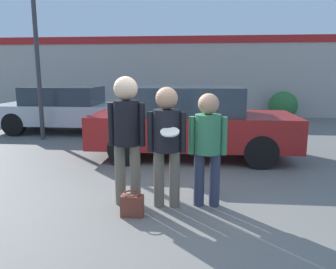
{
  "coord_description": "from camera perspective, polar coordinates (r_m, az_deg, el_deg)",
  "views": [
    {
      "loc": [
        0.72,
        -4.34,
        1.88
      ],
      "look_at": [
        0.28,
        0.25,
        1.01
      ],
      "focal_mm": 35.0,
      "sensor_mm": 36.0,
      "label": 1
    }
  ],
  "objects": [
    {
      "name": "ground_plane",
      "position": [
        4.78,
        -3.73,
        -12.46
      ],
      "size": [
        56.0,
        56.0,
        0.0
      ],
      "primitive_type": "plane",
      "color": "#66635E"
    },
    {
      "name": "storefront_building",
      "position": [
        14.31,
        2.61,
        10.11
      ],
      "size": [
        24.0,
        0.22,
        3.39
      ],
      "color": "#B2A89E",
      "rests_on": "ground"
    },
    {
      "name": "person_left",
      "position": [
        4.6,
        -7.22,
        1.03
      ],
      "size": [
        0.53,
        0.36,
        1.83
      ],
      "color": "#665B4C",
      "rests_on": "ground"
    },
    {
      "name": "person_middle_with_frisbee",
      "position": [
        4.49,
        -0.23,
        -0.38
      ],
      "size": [
        0.54,
        0.56,
        1.69
      ],
      "color": "#665B4C",
      "rests_on": "ground"
    },
    {
      "name": "person_right",
      "position": [
        4.58,
        6.93,
        -1.07
      ],
      "size": [
        0.53,
        0.36,
        1.61
      ],
      "color": "#2D3347",
      "rests_on": "ground"
    },
    {
      "name": "parked_car_near",
      "position": [
        7.33,
        4.11,
        2.14
      ],
      "size": [
        4.43,
        1.85,
        1.58
      ],
      "color": "maroon",
      "rests_on": "ground"
    },
    {
      "name": "parked_car_far",
      "position": [
        10.95,
        -17.32,
        4.24
      ],
      "size": [
        4.34,
        1.81,
        1.44
      ],
      "color": "#B7BABF",
      "rests_on": "ground"
    },
    {
      "name": "street_lamp",
      "position": [
        9.94,
        -21.55,
        20.69
      ],
      "size": [
        1.04,
        0.35,
        6.17
      ],
      "color": "#38383D",
      "rests_on": "ground"
    },
    {
      "name": "shrub",
      "position": [
        14.01,
        19.39,
        4.77
      ],
      "size": [
        1.14,
        1.14,
        1.14
      ],
      "color": "#2D6B33",
      "rests_on": "ground"
    },
    {
      "name": "handbag",
      "position": [
        4.45,
        -6.26,
        -12.08
      ],
      "size": [
        0.3,
        0.23,
        0.33
      ],
      "color": "brown",
      "rests_on": "ground"
    }
  ]
}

